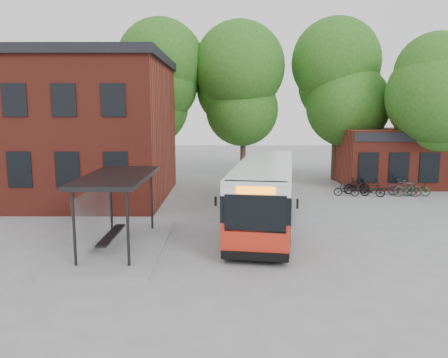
{
  "coord_description": "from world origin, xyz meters",
  "views": [
    {
      "loc": [
        -0.32,
        -17.43,
        5.29
      ],
      "look_at": [
        -0.43,
        3.54,
        2.0
      ],
      "focal_mm": 35.0,
      "sensor_mm": 36.0,
      "label": 1
    }
  ],
  "objects_px": {
    "bicycle_2": "(353,185)",
    "bicycle_3": "(373,190)",
    "bicycle_7": "(408,188)",
    "bicycle_6": "(417,189)",
    "bicycle_1": "(357,186)",
    "city_bus": "(265,193)",
    "bicycle_5": "(403,187)",
    "bus_shelter": "(118,211)",
    "bicycle_0": "(347,190)"
  },
  "relations": [
    {
      "from": "city_bus",
      "to": "bicycle_2",
      "type": "bearing_deg",
      "value": 60.19
    },
    {
      "from": "city_bus",
      "to": "bicycle_0",
      "type": "relative_size",
      "value": 7.61
    },
    {
      "from": "bicycle_0",
      "to": "bicycle_3",
      "type": "bearing_deg",
      "value": -84.83
    },
    {
      "from": "city_bus",
      "to": "bicycle_2",
      "type": "height_order",
      "value": "city_bus"
    },
    {
      "from": "city_bus",
      "to": "bicycle_0",
      "type": "distance_m",
      "value": 8.96
    },
    {
      "from": "bicycle_5",
      "to": "bus_shelter",
      "type": "bearing_deg",
      "value": 135.32
    },
    {
      "from": "bicycle_7",
      "to": "bus_shelter",
      "type": "bearing_deg",
      "value": 122.23
    },
    {
      "from": "bicycle_0",
      "to": "city_bus",
      "type": "bearing_deg",
      "value": 151.78
    },
    {
      "from": "bus_shelter",
      "to": "city_bus",
      "type": "xyz_separation_m",
      "value": [
        6.0,
        3.57,
        0.03
      ]
    },
    {
      "from": "bicycle_6",
      "to": "bicycle_7",
      "type": "bearing_deg",
      "value": 113.08
    },
    {
      "from": "bicycle_6",
      "to": "bicycle_7",
      "type": "height_order",
      "value": "bicycle_7"
    },
    {
      "from": "bicycle_0",
      "to": "bicycle_7",
      "type": "bearing_deg",
      "value": -81.29
    },
    {
      "from": "bicycle_6",
      "to": "bicycle_7",
      "type": "xyz_separation_m",
      "value": [
        -0.64,
        -0.21,
        0.09
      ]
    },
    {
      "from": "bicycle_3",
      "to": "bicycle_6",
      "type": "distance_m",
      "value": 2.82
    },
    {
      "from": "bicycle_5",
      "to": "bicycle_7",
      "type": "height_order",
      "value": "bicycle_5"
    },
    {
      "from": "bicycle_6",
      "to": "bicycle_7",
      "type": "distance_m",
      "value": 0.68
    },
    {
      "from": "bicycle_5",
      "to": "bicycle_0",
      "type": "bearing_deg",
      "value": 103.25
    },
    {
      "from": "city_bus",
      "to": "bicycle_5",
      "type": "height_order",
      "value": "city_bus"
    },
    {
      "from": "bicycle_1",
      "to": "bicycle_3",
      "type": "xyz_separation_m",
      "value": [
        0.73,
        -0.91,
        -0.07
      ]
    },
    {
      "from": "bicycle_0",
      "to": "bicycle_1",
      "type": "distance_m",
      "value": 1.12
    },
    {
      "from": "bicycle_1",
      "to": "bicycle_6",
      "type": "height_order",
      "value": "bicycle_1"
    },
    {
      "from": "bicycle_5",
      "to": "bicycle_7",
      "type": "relative_size",
      "value": 1.01
    },
    {
      "from": "bus_shelter",
      "to": "bicycle_0",
      "type": "relative_size",
      "value": 4.59
    },
    {
      "from": "bicycle_2",
      "to": "bicycle_5",
      "type": "relative_size",
      "value": 1.01
    },
    {
      "from": "bus_shelter",
      "to": "bicycle_2",
      "type": "height_order",
      "value": "bus_shelter"
    },
    {
      "from": "bicycle_7",
      "to": "bicycle_0",
      "type": "bearing_deg",
      "value": 85.83
    },
    {
      "from": "bicycle_2",
      "to": "bus_shelter",
      "type": "bearing_deg",
      "value": 124.63
    },
    {
      "from": "bicycle_3",
      "to": "bicycle_6",
      "type": "xyz_separation_m",
      "value": [
        2.81,
        0.2,
        -0.01
      ]
    },
    {
      "from": "bus_shelter",
      "to": "bicycle_0",
      "type": "distance_m",
      "value": 15.68
    },
    {
      "from": "city_bus",
      "to": "bicycle_1",
      "type": "xyz_separation_m",
      "value": [
        6.53,
        7.56,
        -0.96
      ]
    },
    {
      "from": "bicycle_1",
      "to": "bicycle_2",
      "type": "distance_m",
      "value": 0.71
    },
    {
      "from": "bicycle_0",
      "to": "bicycle_1",
      "type": "relative_size",
      "value": 0.88
    },
    {
      "from": "city_bus",
      "to": "bicycle_1",
      "type": "distance_m",
      "value": 10.03
    },
    {
      "from": "bus_shelter",
      "to": "bicycle_7",
      "type": "distance_m",
      "value": 18.53
    },
    {
      "from": "bus_shelter",
      "to": "bicycle_0",
      "type": "xyz_separation_m",
      "value": [
        11.7,
        10.4,
        -1.05
      ]
    },
    {
      "from": "bicycle_0",
      "to": "bus_shelter",
      "type": "bearing_deg",
      "value": 143.27
    },
    {
      "from": "bicycle_1",
      "to": "bicycle_7",
      "type": "distance_m",
      "value": 3.04
    },
    {
      "from": "city_bus",
      "to": "bicycle_2",
      "type": "relative_size",
      "value": 6.48
    },
    {
      "from": "bicycle_1",
      "to": "bicycle_5",
      "type": "height_order",
      "value": "bicycle_5"
    },
    {
      "from": "bicycle_0",
      "to": "bicycle_7",
      "type": "distance_m",
      "value": 3.75
    },
    {
      "from": "bicycle_3",
      "to": "bus_shelter",
      "type": "bearing_deg",
      "value": 151.98
    },
    {
      "from": "bicycle_3",
      "to": "bicycle_7",
      "type": "distance_m",
      "value": 2.17
    },
    {
      "from": "bicycle_7",
      "to": "bicycle_6",
      "type": "bearing_deg",
      "value": -73.24
    },
    {
      "from": "bicycle_2",
      "to": "bicycle_3",
      "type": "xyz_separation_m",
      "value": [
        0.75,
        -1.61,
        -0.02
      ]
    },
    {
      "from": "bicycle_3",
      "to": "bicycle_5",
      "type": "relative_size",
      "value": 0.84
    },
    {
      "from": "city_bus",
      "to": "bicycle_7",
      "type": "bearing_deg",
      "value": 43.57
    },
    {
      "from": "bicycle_3",
      "to": "bicycle_7",
      "type": "relative_size",
      "value": 0.85
    },
    {
      "from": "bicycle_1",
      "to": "bicycle_5",
      "type": "relative_size",
      "value": 0.98
    },
    {
      "from": "bicycle_1",
      "to": "bicycle_5",
      "type": "xyz_separation_m",
      "value": [
        2.72,
        -0.57,
        0.01
      ]
    },
    {
      "from": "bicycle_1",
      "to": "bicycle_5",
      "type": "distance_m",
      "value": 2.77
    }
  ]
}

